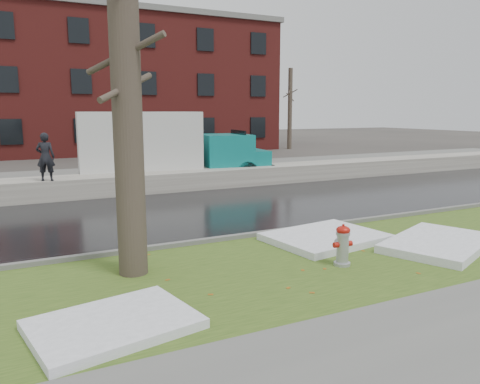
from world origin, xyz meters
name	(u,v)px	position (x,y,z in m)	size (l,w,h in m)	color
ground	(258,251)	(0.00, 0.00, 0.00)	(120.00, 120.00, 0.00)	#47423D
verge	(288,266)	(0.00, -1.25, 0.02)	(60.00, 4.50, 0.04)	#2E4A18
sidewalk	(443,351)	(0.00, -5.00, 0.03)	(60.00, 3.00, 0.05)	slate
road	(188,212)	(0.00, 4.50, 0.01)	(60.00, 7.00, 0.03)	black
parking_lot	(126,177)	(0.00, 13.00, 0.01)	(60.00, 9.00, 0.03)	slate
curb	(238,237)	(0.00, 1.00, 0.07)	(60.00, 0.15, 0.14)	slate
snowbank	(151,182)	(0.00, 8.70, 0.38)	(60.00, 1.60, 0.75)	#B0ADA1
brick_building	(99,86)	(2.00, 30.00, 5.00)	(26.00, 12.00, 10.00)	maroon
bg_tree_right	(290,108)	(16.00, 24.00, 3.33)	(1.40, 1.62, 6.50)	brown
fire_hydrant	(343,243)	(0.97, -1.71, 0.49)	(0.41, 0.36, 0.84)	#A1A4A9
tree	(126,91)	(-2.88, -0.31, 3.43)	(1.20, 1.41, 6.73)	brown
box_truck	(163,147)	(0.95, 10.02, 1.62)	(9.28, 2.91, 3.07)	black
worker	(45,157)	(-3.74, 8.10, 1.57)	(0.59, 0.39, 1.63)	black
snow_patch_near	(325,237)	(1.77, -0.10, 0.12)	(2.60, 2.00, 0.16)	white
snow_patch_far	(114,324)	(-3.69, -2.50, 0.11)	(2.20, 1.60, 0.14)	white
snow_patch_side	(439,243)	(3.75, -1.67, 0.13)	(2.80, 1.80, 0.18)	white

